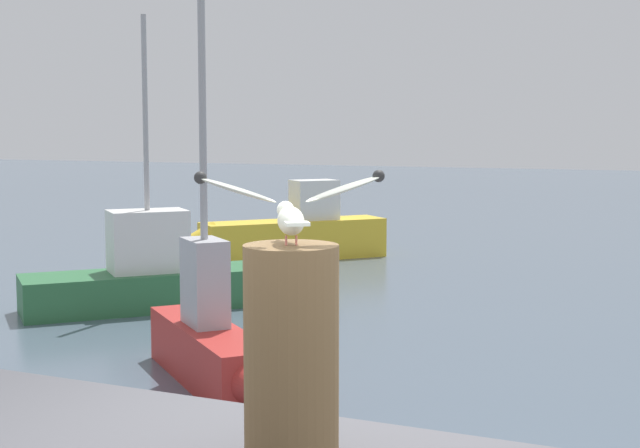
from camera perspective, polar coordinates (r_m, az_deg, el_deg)
mooring_post at (r=3.25m, az=-1.82°, el=-8.18°), size 0.34×0.34×0.78m
seagull at (r=3.17m, az=-1.86°, el=1.04°), size 0.60×0.46×0.26m
boat_yellow at (r=18.98m, az=-2.37°, el=-0.72°), size 3.68×4.05×1.67m
boat_red at (r=9.77m, az=-6.77°, el=-7.40°), size 2.70×2.46×4.64m
boat_green at (r=14.23m, az=-8.35°, el=-3.34°), size 4.01×4.20×4.62m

